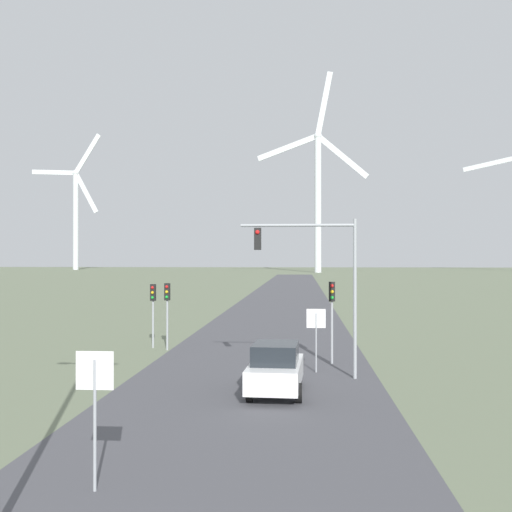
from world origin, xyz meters
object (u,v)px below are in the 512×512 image
at_px(stop_sign_near, 95,393).
at_px(traffic_light_post_mid_left, 167,301).
at_px(traffic_light_mast_overhead, 316,265).
at_px(traffic_light_post_near_left, 153,301).
at_px(car_approaching, 276,368).
at_px(traffic_light_post_near_right, 332,304).
at_px(stop_sign_far, 316,328).
at_px(wind_turbine_far_left, 76,209).
at_px(wind_turbine_left, 318,187).

xyz_separation_m(stop_sign_near, traffic_light_post_mid_left, (-2.75, 18.88, 0.55)).
relative_size(traffic_light_post_mid_left, traffic_light_mast_overhead, 0.55).
height_order(traffic_light_post_near_left, traffic_light_post_mid_left, traffic_light_post_mid_left).
distance_m(stop_sign_near, traffic_light_mast_overhead, 13.32).
bearing_deg(stop_sign_near, traffic_light_post_near_left, 100.68).
xyz_separation_m(stop_sign_near, car_approaching, (3.38, 9.17, -1.13)).
bearing_deg(traffic_light_post_mid_left, traffic_light_post_near_right, -21.80).
height_order(stop_sign_far, wind_turbine_far_left, wind_turbine_far_left).
bearing_deg(wind_turbine_left, stop_sign_far, -91.62).
height_order(traffic_light_post_near_left, traffic_light_post_near_right, traffic_light_post_near_right).
height_order(traffic_light_post_mid_left, traffic_light_mast_overhead, traffic_light_mast_overhead).
bearing_deg(car_approaching, wind_turbine_left, 87.92).
relative_size(traffic_light_post_near_left, car_approaching, 0.82).
bearing_deg(wind_turbine_left, stop_sign_near, -93.02).
bearing_deg(stop_sign_near, traffic_light_mast_overhead, 68.07).
height_order(traffic_light_post_near_right, wind_turbine_left, wind_turbine_left).
distance_m(traffic_light_post_near_right, wind_turbine_far_left, 229.87).
xyz_separation_m(traffic_light_post_mid_left, traffic_light_mast_overhead, (7.64, -6.74, 1.99)).
bearing_deg(stop_sign_near, stop_sign_far, 69.72).
distance_m(traffic_light_mast_overhead, car_approaching, 4.95).
bearing_deg(stop_sign_near, traffic_light_post_near_right, 69.80).
relative_size(traffic_light_post_mid_left, wind_turbine_left, 0.05).
bearing_deg(traffic_light_post_mid_left, stop_sign_near, -81.70).
height_order(traffic_light_post_near_right, wind_turbine_far_left, wind_turbine_far_left).
xyz_separation_m(stop_sign_far, traffic_light_post_mid_left, (-7.67, 5.56, 0.70)).
distance_m(stop_sign_near, traffic_light_post_near_left, 19.99).
bearing_deg(traffic_light_post_near_right, traffic_light_mast_overhead, -103.64).
relative_size(stop_sign_near, traffic_light_post_near_left, 0.85).
relative_size(stop_sign_far, car_approaching, 0.64).
height_order(stop_sign_far, car_approaching, stop_sign_far).
bearing_deg(traffic_light_post_near_left, stop_sign_near, -79.32).
xyz_separation_m(traffic_light_post_near_right, wind_turbine_far_left, (-92.87, 209.13, 21.94)).
height_order(stop_sign_far, traffic_light_post_near_right, traffic_light_post_near_right).
bearing_deg(stop_sign_far, wind_turbine_left, 88.38).
relative_size(traffic_light_post_near_left, traffic_light_post_near_right, 0.91).
bearing_deg(traffic_light_post_mid_left, traffic_light_mast_overhead, -41.45).
xyz_separation_m(traffic_light_post_near_right, traffic_light_post_mid_left, (-8.45, 3.38, -0.17)).
xyz_separation_m(stop_sign_near, stop_sign_far, (4.92, 13.32, -0.16)).
relative_size(traffic_light_post_near_left, traffic_light_mast_overhead, 0.53).
bearing_deg(traffic_light_post_near_right, wind_turbine_left, 88.62).
bearing_deg(traffic_light_post_near_right, wind_turbine_far_left, 113.95).
xyz_separation_m(traffic_light_post_near_left, car_approaching, (7.08, -10.46, -1.61)).
height_order(stop_sign_far, traffic_light_post_mid_left, traffic_light_post_mid_left).
height_order(traffic_light_post_near_left, car_approaching, traffic_light_post_near_left).
bearing_deg(stop_sign_far, stop_sign_near, -110.28).
bearing_deg(wind_turbine_far_left, stop_sign_near, -68.79).
relative_size(traffic_light_post_near_right, wind_turbine_left, 0.06).
distance_m(traffic_light_post_near_right, traffic_light_post_mid_left, 9.11).
relative_size(traffic_light_mast_overhead, car_approaching, 1.54).
distance_m(stop_sign_near, traffic_light_post_near_right, 16.53).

